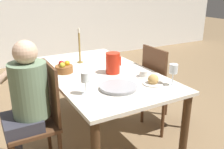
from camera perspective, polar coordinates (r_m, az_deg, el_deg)
name	(u,v)px	position (r m, az deg, el deg)	size (l,w,h in m)	color
ground_plane	(101,135)	(2.85, -2.57, -13.61)	(20.00, 20.00, 0.00)	#7F6647
wall_back	(29,0)	(5.36, -18.42, 15.86)	(10.00, 0.06, 2.60)	white
dining_table	(100,81)	(2.55, -2.79, -1.39)	(0.98, 1.71, 0.74)	silver
chair_person_side	(40,117)	(2.26, -16.21, -9.24)	(0.42, 0.42, 0.96)	#51331E
chair_opposite	(161,87)	(2.82, 11.17, -2.85)	(0.42, 0.42, 0.96)	#51331E
person_seated	(26,99)	(2.15, -19.04, -5.25)	(0.39, 0.41, 1.18)	#33333D
red_pitcher	(113,63)	(2.45, 0.18, 2.66)	(0.16, 0.14, 0.21)	red
wine_glass_water	(85,78)	(1.96, -6.09, -0.83)	(0.07, 0.07, 0.18)	white
wine_glass_juice	(173,70)	(2.20, 13.85, 1.01)	(0.07, 0.07, 0.19)	white
teacup_near_person	(144,74)	(2.39, 7.31, 0.06)	(0.14, 0.14, 0.06)	silver
serving_tray	(118,87)	(2.10, 1.46, -2.93)	(0.32, 0.32, 0.03)	#9E9EA3
bread_plate	(153,81)	(2.22, 9.38, -1.43)	(0.18, 0.18, 0.10)	silver
fruit_bowl	(64,68)	(2.53, -10.92, 1.45)	(0.18, 0.18, 0.11)	brown
candlestick_tall	(80,49)	(2.80, -7.42, 5.77)	(0.06, 0.06, 0.39)	olive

